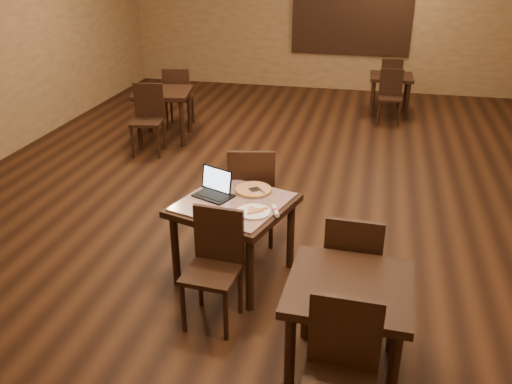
% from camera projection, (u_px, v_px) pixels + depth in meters
% --- Properties ---
extents(ground, '(10.00, 10.00, 0.00)m').
position_uv_depth(ground, '(279.00, 183.00, 6.96)').
color(ground, black).
rests_on(ground, ground).
extents(wall_back, '(8.00, 0.02, 3.00)m').
position_uv_depth(wall_back, '(326.00, 14.00, 10.74)').
color(wall_back, '#92704A').
rests_on(wall_back, ground).
extents(wall_front, '(8.00, 0.02, 3.00)m').
position_uv_depth(wall_front, '(26.00, 358.00, 1.91)').
color(wall_front, '#92704A').
rests_on(wall_front, ground).
extents(mural, '(2.34, 0.05, 1.64)m').
position_uv_depth(mural, '(352.00, 12.00, 10.59)').
color(mural, '#255D88').
rests_on(mural, wall_back).
extents(tiled_table, '(1.15, 1.15, 0.76)m').
position_uv_depth(tiled_table, '(234.00, 212.00, 4.78)').
color(tiled_table, black).
rests_on(tiled_table, ground).
extents(chair_main_near, '(0.44, 0.44, 0.95)m').
position_uv_depth(chair_main_near, '(215.00, 260.00, 4.28)').
color(chair_main_near, black).
rests_on(chair_main_near, ground).
extents(chair_main_far, '(0.53, 0.53, 1.04)m').
position_uv_depth(chair_main_far, '(252.00, 191.00, 5.34)').
color(chair_main_far, black).
rests_on(chair_main_far, ground).
extents(laptop, '(0.39, 0.37, 0.23)m').
position_uv_depth(laptop, '(215.00, 188.00, 4.84)').
color(laptop, black).
rests_on(laptop, tiled_table).
extents(plate, '(0.29, 0.29, 0.02)m').
position_uv_depth(plate, '(254.00, 212.00, 4.53)').
color(plate, white).
rests_on(plate, tiled_table).
extents(pizza_slice, '(0.24, 0.24, 0.02)m').
position_uv_depth(pizza_slice, '(254.00, 210.00, 4.52)').
color(pizza_slice, '#D1C28B').
rests_on(pizza_slice, plate).
extents(pizza_pan, '(0.35, 0.35, 0.01)m').
position_uv_depth(pizza_pan, '(253.00, 191.00, 4.92)').
color(pizza_pan, silver).
rests_on(pizza_pan, tiled_table).
extents(pizza_whole, '(0.34, 0.34, 0.02)m').
position_uv_depth(pizza_whole, '(253.00, 189.00, 4.92)').
color(pizza_whole, '#D1C28B').
rests_on(pizza_whole, pizza_pan).
extents(spatula, '(0.21, 0.24, 0.01)m').
position_uv_depth(spatula, '(255.00, 190.00, 4.89)').
color(spatula, silver).
rests_on(spatula, pizza_whole).
extents(napkin_roll, '(0.10, 0.18, 0.04)m').
position_uv_depth(napkin_roll, '(276.00, 211.00, 4.52)').
color(napkin_roll, white).
rests_on(napkin_roll, tiled_table).
extents(other_table_a, '(0.75, 0.75, 0.68)m').
position_uv_depth(other_table_a, '(391.00, 82.00, 9.50)').
color(other_table_a, black).
rests_on(other_table_a, ground).
extents(other_table_a_chair_near, '(0.39, 0.39, 0.88)m').
position_uv_depth(other_table_a_chair_near, '(390.00, 93.00, 9.08)').
color(other_table_a_chair_near, black).
rests_on(other_table_a_chair_near, ground).
extents(other_table_a_chair_far, '(0.39, 0.39, 0.88)m').
position_uv_depth(other_table_a_chair_far, '(391.00, 79.00, 9.98)').
color(other_table_a_chair_far, black).
rests_on(other_table_a_chair_far, ground).
extents(other_table_b, '(0.94, 0.94, 0.77)m').
position_uv_depth(other_table_b, '(164.00, 99.00, 8.23)').
color(other_table_b, black).
rests_on(other_table_b, ground).
extents(other_table_b_chair_near, '(0.49, 0.49, 0.99)m').
position_uv_depth(other_table_b_chair_near, '(148.00, 115.00, 7.76)').
color(other_table_b_chair_near, black).
rests_on(other_table_b_chair_near, ground).
extents(other_table_b_chair_far, '(0.49, 0.49, 0.99)m').
position_uv_depth(other_table_b_chair_far, '(178.00, 94.00, 8.77)').
color(other_table_b_chair_far, black).
rests_on(other_table_b_chair_far, ground).
extents(other_table_c, '(0.85, 0.85, 0.77)m').
position_uv_depth(other_table_c, '(348.00, 300.00, 3.64)').
color(other_table_c, black).
rests_on(other_table_c, ground).
extents(other_table_c_chair_near, '(0.44, 0.44, 1.00)m').
position_uv_depth(other_table_c_chair_near, '(341.00, 370.00, 3.16)').
color(other_table_c_chair_near, black).
rests_on(other_table_c_chair_near, ground).
extents(other_table_c_chair_far, '(0.44, 0.44, 1.00)m').
position_uv_depth(other_table_c_chair_far, '(353.00, 264.00, 4.19)').
color(other_table_c_chair_far, black).
rests_on(other_table_c_chair_far, ground).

